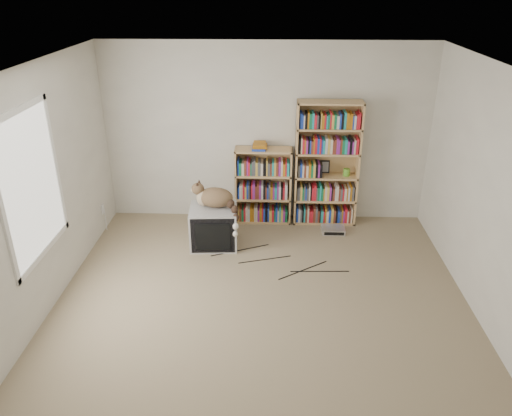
{
  "coord_description": "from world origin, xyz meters",
  "views": [
    {
      "loc": [
        0.1,
        -4.19,
        3.24
      ],
      "look_at": [
        -0.09,
        1.0,
        0.82
      ],
      "focal_mm": 35.0,
      "sensor_mm": 36.0,
      "label": 1
    }
  ],
  "objects_px": {
    "cat": "(218,201)",
    "dvd_player": "(333,230)",
    "bookcase_tall": "(326,167)",
    "crt_tv": "(214,226)",
    "bookcase_short": "(263,188)"
  },
  "relations": [
    {
      "from": "cat",
      "to": "dvd_player",
      "type": "relative_size",
      "value": 2.12
    },
    {
      "from": "bookcase_tall",
      "to": "dvd_player",
      "type": "xyz_separation_m",
      "value": [
        0.11,
        -0.37,
        -0.8
      ]
    },
    {
      "from": "crt_tv",
      "to": "bookcase_short",
      "type": "distance_m",
      "value": 1.01
    },
    {
      "from": "cat",
      "to": "bookcase_short",
      "type": "xyz_separation_m",
      "value": [
        0.56,
        0.75,
        -0.12
      ]
    },
    {
      "from": "cat",
      "to": "bookcase_tall",
      "type": "bearing_deg",
      "value": 34.25
    },
    {
      "from": "cat",
      "to": "bookcase_tall",
      "type": "distance_m",
      "value": 1.64
    },
    {
      "from": "crt_tv",
      "to": "bookcase_short",
      "type": "bearing_deg",
      "value": 46.4
    },
    {
      "from": "bookcase_tall",
      "to": "dvd_player",
      "type": "bearing_deg",
      "value": -73.97
    },
    {
      "from": "crt_tv",
      "to": "bookcase_tall",
      "type": "bearing_deg",
      "value": 22.87
    },
    {
      "from": "crt_tv",
      "to": "dvd_player",
      "type": "relative_size",
      "value": 2.01
    },
    {
      "from": "crt_tv",
      "to": "dvd_player",
      "type": "bearing_deg",
      "value": 9.58
    },
    {
      "from": "cat",
      "to": "bookcase_tall",
      "type": "height_order",
      "value": "bookcase_tall"
    },
    {
      "from": "bookcase_short",
      "to": "crt_tv",
      "type": "bearing_deg",
      "value": -129.97
    },
    {
      "from": "bookcase_short",
      "to": "bookcase_tall",
      "type": "bearing_deg",
      "value": -0.01
    },
    {
      "from": "crt_tv",
      "to": "cat",
      "type": "xyz_separation_m",
      "value": [
        0.07,
        0.0,
        0.36
      ]
    }
  ]
}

